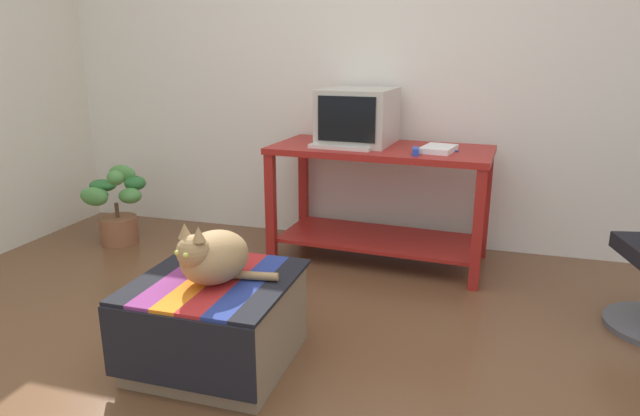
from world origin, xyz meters
The scene contains 11 objects.
ground_plane centered at (0.00, 0.00, 0.00)m, with size 14.00×14.00×0.00m, color brown.
back_wall centered at (0.00, 2.05, 1.30)m, with size 8.00×0.10×2.60m, color silver.
desk centered at (0.17, 1.60, 0.52)m, with size 1.43×0.74×0.77m.
tv_monitor centered at (0.00, 1.69, 0.94)m, with size 0.48×0.54×0.36m.
keyboard centered at (-0.05, 1.47, 0.78)m, with size 0.40×0.15×0.02m, color beige.
book centered at (0.54, 1.53, 0.78)m, with size 0.18×0.25×0.03m, color white.
ottoman_with_blanket centered at (-0.28, 0.13, 0.20)m, with size 0.67×0.69×0.40m.
cat centered at (-0.26, 0.10, 0.52)m, with size 0.43×0.39×0.29m.
potted_plant centered at (-1.71, 1.39, 0.27)m, with size 0.45×0.37×0.57m.
stapler centered at (0.42, 1.39, 0.79)m, with size 0.04×0.11×0.04m, color #2342B7.
pen centered at (0.61, 1.59, 0.77)m, with size 0.01×0.01×0.14m, color #2351B2.
Camera 1 is at (0.80, -1.85, 1.36)m, focal length 30.86 mm.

